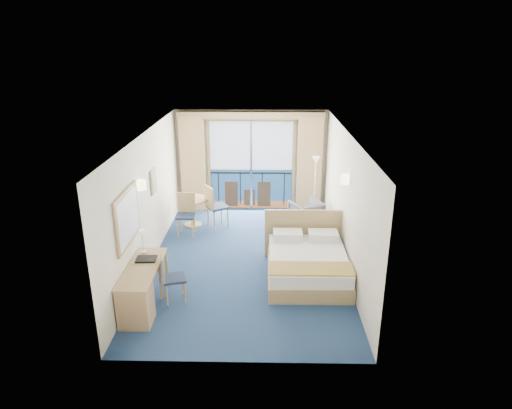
% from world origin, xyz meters
% --- Properties ---
extents(floor, '(6.50, 6.50, 0.00)m').
position_xyz_m(floor, '(0.00, 0.00, 0.00)').
color(floor, navy).
rests_on(floor, ground).
extents(room_walls, '(4.04, 6.54, 2.72)m').
position_xyz_m(room_walls, '(0.00, 0.00, 1.78)').
color(room_walls, beige).
rests_on(room_walls, ground).
extents(balcony_door, '(2.36, 0.03, 2.52)m').
position_xyz_m(balcony_door, '(-0.01, 3.22, 1.14)').
color(balcony_door, navy).
rests_on(balcony_door, room_walls).
extents(curtain_left, '(0.65, 0.22, 2.55)m').
position_xyz_m(curtain_left, '(-1.55, 3.07, 1.28)').
color(curtain_left, tan).
rests_on(curtain_left, room_walls).
extents(curtain_right, '(0.65, 0.22, 2.55)m').
position_xyz_m(curtain_right, '(1.55, 3.07, 1.28)').
color(curtain_right, tan).
rests_on(curtain_right, room_walls).
extents(pelmet, '(3.80, 0.25, 0.18)m').
position_xyz_m(pelmet, '(0.00, 3.10, 2.58)').
color(pelmet, tan).
rests_on(pelmet, room_walls).
extents(mirror, '(0.05, 1.25, 0.95)m').
position_xyz_m(mirror, '(-1.97, -1.50, 1.55)').
color(mirror, tan).
rests_on(mirror, room_walls).
extents(wall_print, '(0.04, 0.42, 0.52)m').
position_xyz_m(wall_print, '(-1.97, 0.45, 1.60)').
color(wall_print, tan).
rests_on(wall_print, room_walls).
extents(sconce_left, '(0.18, 0.18, 0.18)m').
position_xyz_m(sconce_left, '(-1.94, -0.60, 1.85)').
color(sconce_left, '#FFEDB2').
rests_on(sconce_left, room_walls).
extents(sconce_right, '(0.18, 0.18, 0.18)m').
position_xyz_m(sconce_right, '(1.94, -0.15, 1.85)').
color(sconce_right, '#FFEDB2').
rests_on(sconce_right, room_walls).
extents(bed, '(1.68, 1.99, 1.05)m').
position_xyz_m(bed, '(1.21, -0.67, 0.30)').
color(bed, tan).
rests_on(bed, ground).
extents(nightstand, '(0.38, 0.36, 0.49)m').
position_xyz_m(nightstand, '(1.79, 0.85, 0.25)').
color(nightstand, tan).
rests_on(nightstand, ground).
extents(phone, '(0.20, 0.16, 0.08)m').
position_xyz_m(phone, '(1.80, 0.85, 0.53)').
color(phone, silver).
rests_on(phone, nightstand).
extents(armchair, '(0.94, 0.95, 0.65)m').
position_xyz_m(armchair, '(1.41, 1.94, 0.32)').
color(armchair, '#434651').
rests_on(armchair, ground).
extents(floor_lamp, '(0.22, 0.22, 1.60)m').
position_xyz_m(floor_lamp, '(1.68, 2.67, 1.21)').
color(floor_lamp, silver).
rests_on(floor_lamp, ground).
extents(desk, '(0.54, 1.58, 0.74)m').
position_xyz_m(desk, '(-1.72, -2.19, 0.41)').
color(desk, tan).
rests_on(desk, ground).
extents(desk_chair, '(0.49, 0.49, 0.91)m').
position_xyz_m(desk_chair, '(-1.29, -1.61, 0.51)').
color(desk_chair, '#1C2943').
rests_on(desk_chair, ground).
extents(folder, '(0.37, 0.29, 0.03)m').
position_xyz_m(folder, '(-1.72, -1.48, 0.76)').
color(folder, black).
rests_on(folder, desk).
extents(desk_lamp, '(0.12, 0.12, 0.44)m').
position_xyz_m(desk_lamp, '(-1.83, -1.23, 1.07)').
color(desk_lamp, silver).
rests_on(desk_lamp, desk).
extents(round_table, '(0.78, 0.78, 0.70)m').
position_xyz_m(round_table, '(-1.43, 1.92, 0.53)').
color(round_table, tan).
rests_on(round_table, ground).
extents(table_chair_a, '(0.64, 0.63, 1.07)m').
position_xyz_m(table_chair_a, '(-0.87, 1.82, 0.60)').
color(table_chair_a, '#1C2943').
rests_on(table_chair_a, ground).
extents(table_chair_b, '(0.43, 0.44, 1.00)m').
position_xyz_m(table_chair_b, '(-1.50, 1.41, 0.56)').
color(table_chair_b, '#1C2943').
rests_on(table_chair_b, ground).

